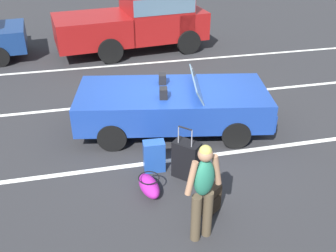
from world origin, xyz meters
TOP-DOWN VIEW (x-y plane):
  - ground_plane at (0.00, 0.00)m, footprint 80.00×80.00m
  - lot_line_near at (0.00, -1.24)m, footprint 18.00×0.12m
  - lot_line_mid at (0.00, 1.46)m, footprint 18.00×0.12m
  - lot_line_far at (0.00, 4.16)m, footprint 18.00×0.12m
  - convertible_car at (0.21, -0.04)m, footprint 4.38×2.46m
  - suitcase_large_black at (-0.15, -1.78)m, footprint 0.54×0.53m
  - suitcase_medium_bright at (-0.69, -1.46)m, footprint 0.41×0.26m
  - suitcase_small_carryon at (-0.01, -2.78)m, footprint 0.39×0.36m
  - duffel_bag at (-0.91, -2.11)m, footprint 0.44×0.69m
  - traveler_person at (-0.32, -3.28)m, footprint 0.60×0.30m
  - parked_pickup_truck_near at (0.26, 5.53)m, footprint 5.19×2.54m

SIDE VIEW (x-z plane):
  - ground_plane at x=0.00m, z-range 0.00..0.00m
  - lot_line_near at x=0.00m, z-range 0.00..0.00m
  - lot_line_mid at x=0.00m, z-range 0.00..0.00m
  - lot_line_far at x=0.00m, z-range 0.00..0.00m
  - duffel_bag at x=-0.91m, z-range -0.01..0.33m
  - suitcase_small_carryon at x=-0.01m, z-range 0.00..0.50m
  - suitcase_medium_bright at x=-0.69m, z-range 0.00..0.62m
  - suitcase_large_black at x=-0.15m, z-range -0.18..0.92m
  - convertible_car at x=0.21m, z-range -0.03..1.21m
  - traveler_person at x=-0.32m, z-range 0.10..1.76m
  - parked_pickup_truck_near at x=0.26m, z-range 0.06..2.16m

